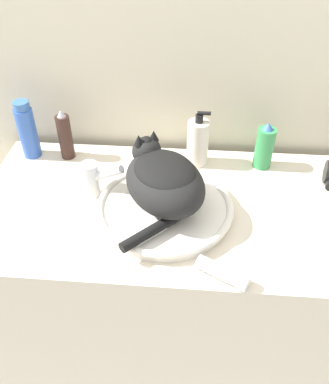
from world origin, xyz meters
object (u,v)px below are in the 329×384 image
Objects in this scene: hairspray_can_black at (65,136)px; spray_bottle_trigger at (265,147)px; soap_pump_bottle at (198,142)px; cream_tube at (223,273)px; faucet at (94,178)px; cat at (163,179)px; shampoo_bottle_tall at (27,130)px.

hairspray_can_black is 0.64m from spray_bottle_trigger.
spray_bottle_trigger is (0.21, 0.00, -0.01)m from soap_pump_bottle.
spray_bottle_trigger reaches higher than cream_tube.
faucet is at bearing 142.75° from cream_tube.
cat is 2.68× the size of cream_tube.
cream_tube is (0.07, -0.47, -0.06)m from soap_pump_bottle.
cream_tube is (0.36, -0.28, -0.05)m from faucet.
hairspray_can_black is at bearing 136.88° from cream_tube.
cat is at bearing -139.81° from spray_bottle_trigger.
hairspray_can_black is 1.29× the size of cream_tube.
spray_bottle_trigger is (0.76, 0.00, -0.02)m from shampoo_bottle_tall.
cream_tube is at bearing -20.00° from faucet.
faucet is at bearing -159.19° from spray_bottle_trigger.
soap_pump_bottle is 1.09× the size of hairspray_can_black.
cream_tube is (0.50, -0.47, -0.06)m from hairspray_can_black.
cat is 2.27× the size of spray_bottle_trigger.
soap_pump_bottle reaches higher than faucet.
spray_bottle_trigger is (0.30, 0.25, -0.05)m from cat.
cat is at bearing -109.30° from soap_pump_bottle.
soap_pump_bottle is at bearing 50.37° from faucet.
spray_bottle_trigger is at bearing 0.00° from shampoo_bottle_tall.
soap_pump_bottle reaches higher than hairspray_can_black.
hairspray_can_black reaches higher than faucet.
cat is at bearing -28.60° from shampoo_bottle_tall.
faucet is 0.23m from hairspray_can_black.
spray_bottle_trigger is at bearing 73.65° from cream_tube.
cat is 0.42m from hairspray_can_black.
soap_pump_bottle reaches higher than spray_bottle_trigger.
soap_pump_bottle is at bearing 180.00° from spray_bottle_trigger.
cat is 0.53m from shampoo_bottle_tall.
faucet is 0.46m from cream_tube.
shampoo_bottle_tall is 1.04× the size of soap_pump_bottle.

